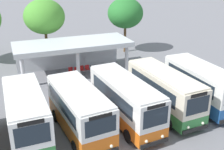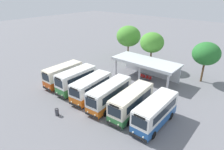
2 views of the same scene
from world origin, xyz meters
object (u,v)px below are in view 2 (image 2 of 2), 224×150
(city_bus_far_end_green, at_px, (155,111))
(waiting_chair_second_from_end, at_px, (144,77))
(city_bus_fourth_amber, at_px, (110,94))
(waiting_chair_end_by_column, at_px, (141,76))
(waiting_chair_fourth_seat, at_px, (150,78))
(litter_bin_apron, at_px, (57,112))
(waiting_chair_middle_seat, at_px, (147,77))
(city_bus_second_in_row, at_px, (76,80))
(city_bus_nearest_orange, at_px, (63,74))
(city_bus_middle_cream, at_px, (91,87))
(city_bus_fifth_blue, at_px, (131,102))

(city_bus_far_end_green, height_order, waiting_chair_second_from_end, city_bus_far_end_green)
(city_bus_fourth_amber, xyz_separation_m, waiting_chair_end_by_column, (-1.49, 10.35, -1.29))
(waiting_chair_end_by_column, distance_m, waiting_chair_second_from_end, 0.60)
(waiting_chair_end_by_column, height_order, waiting_chair_second_from_end, same)
(waiting_chair_end_by_column, bearing_deg, city_bus_fourth_amber, -81.80)
(waiting_chair_second_from_end, distance_m, waiting_chair_fourth_seat, 1.18)
(litter_bin_apron, bearing_deg, waiting_chair_second_from_end, 80.46)
(city_bus_far_end_green, xyz_separation_m, litter_bin_apron, (-10.37, -6.32, -1.36))
(waiting_chair_end_by_column, distance_m, waiting_chair_middle_seat, 1.18)
(city_bus_second_in_row, bearing_deg, waiting_chair_second_from_end, 60.52)
(waiting_chair_fourth_seat, bearing_deg, city_bus_far_end_green, -57.39)
(city_bus_nearest_orange, distance_m, city_bus_middle_cream, 6.73)
(waiting_chair_second_from_end, xyz_separation_m, waiting_chair_middle_seat, (0.59, 0.14, 0.00))
(city_bus_nearest_orange, xyz_separation_m, city_bus_far_end_green, (16.82, 0.29, -0.02))
(waiting_chair_second_from_end, xyz_separation_m, waiting_chair_fourth_seat, (1.18, 0.14, 0.00))
(city_bus_second_in_row, height_order, city_bus_fourth_amber, city_bus_second_in_row)
(city_bus_fifth_blue, height_order, city_bus_far_end_green, city_bus_far_end_green)
(city_bus_fifth_blue, bearing_deg, waiting_chair_end_by_column, 115.80)
(city_bus_fourth_amber, distance_m, waiting_chair_second_from_end, 10.37)
(city_bus_fourth_amber, distance_m, waiting_chair_middle_seat, 10.47)
(city_bus_fourth_amber, height_order, waiting_chair_fourth_seat, city_bus_fourth_amber)
(waiting_chair_middle_seat, distance_m, litter_bin_apron, 16.75)
(city_bus_fourth_amber, xyz_separation_m, litter_bin_apron, (-3.64, -6.03, -1.35))
(city_bus_middle_cream, xyz_separation_m, waiting_chair_fourth_seat, (3.64, 10.54, -1.25))
(city_bus_nearest_orange, relative_size, waiting_chair_middle_seat, 7.96)
(city_bus_fourth_amber, height_order, litter_bin_apron, city_bus_fourth_amber)
(city_bus_nearest_orange, height_order, waiting_chair_second_from_end, city_bus_nearest_orange)
(waiting_chair_second_from_end, bearing_deg, waiting_chair_fourth_seat, 6.74)
(city_bus_nearest_orange, xyz_separation_m, waiting_chair_second_from_end, (9.19, 10.25, -1.31))
(city_bus_fifth_blue, distance_m, waiting_chair_fourth_seat, 10.62)
(city_bus_second_in_row, distance_m, waiting_chair_second_from_end, 11.92)
(city_bus_fourth_amber, distance_m, waiting_chair_fourth_seat, 10.47)
(city_bus_second_in_row, xyz_separation_m, waiting_chair_end_by_column, (5.24, 10.41, -1.39))
(city_bus_middle_cream, xyz_separation_m, waiting_chair_middle_seat, (3.05, 10.55, -1.25))
(waiting_chair_second_from_end, bearing_deg, litter_bin_apron, -99.54)
(city_bus_second_in_row, height_order, litter_bin_apron, city_bus_second_in_row)
(city_bus_nearest_orange, height_order, waiting_chair_end_by_column, city_bus_nearest_orange)
(city_bus_far_end_green, bearing_deg, waiting_chair_end_by_column, 129.26)
(city_bus_second_in_row, relative_size, city_bus_fourth_amber, 0.87)
(city_bus_nearest_orange, height_order, city_bus_fourth_amber, city_bus_nearest_orange)
(waiting_chair_second_from_end, relative_size, litter_bin_apron, 0.96)
(city_bus_nearest_orange, xyz_separation_m, city_bus_fourth_amber, (10.09, -0.00, -0.03))
(city_bus_middle_cream, distance_m, city_bus_fifth_blue, 6.74)
(city_bus_fifth_blue, xyz_separation_m, waiting_chair_middle_seat, (-3.68, 10.08, -1.28))
(city_bus_second_in_row, xyz_separation_m, litter_bin_apron, (3.09, -5.97, -1.46))
(city_bus_second_in_row, xyz_separation_m, city_bus_fourth_amber, (6.73, 0.06, -0.10))
(city_bus_second_in_row, height_order, waiting_chair_end_by_column, city_bus_second_in_row)
(city_bus_middle_cream, xyz_separation_m, waiting_chair_end_by_column, (1.87, 10.51, -1.25))
(city_bus_nearest_orange, bearing_deg, waiting_chair_fourth_seat, 45.05)
(waiting_chair_end_by_column, bearing_deg, city_bus_middle_cream, -100.10)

